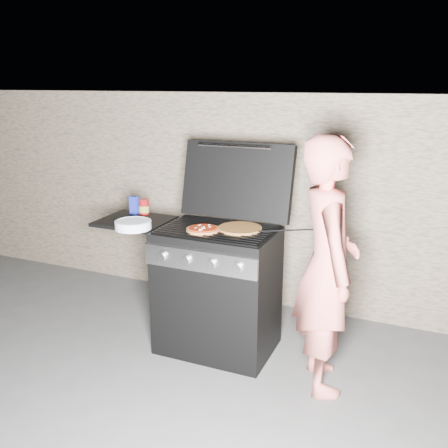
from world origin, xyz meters
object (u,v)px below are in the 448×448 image
at_px(gas_grill, 186,284).
at_px(sauce_jar, 144,207).
at_px(pizza_topped, 203,229).
at_px(person, 327,266).

height_order(gas_grill, sauce_jar, sauce_jar).
distance_m(gas_grill, pizza_topped, 0.51).
xyz_separation_m(gas_grill, sauce_jar, (-0.44, 0.16, 0.51)).
bearing_deg(sauce_jar, pizza_topped, -21.64).
xyz_separation_m(gas_grill, pizza_topped, (0.18, -0.08, 0.47)).
bearing_deg(gas_grill, pizza_topped, -24.63).
height_order(gas_grill, pizza_topped, pizza_topped).
xyz_separation_m(pizza_topped, sauce_jar, (-0.62, 0.24, 0.04)).
bearing_deg(sauce_jar, person, -11.35).
height_order(pizza_topped, sauce_jar, sauce_jar).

